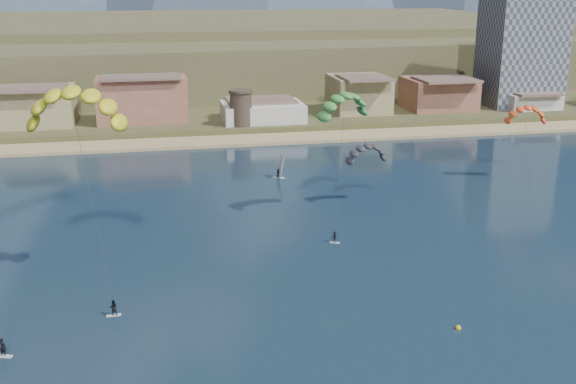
{
  "coord_description": "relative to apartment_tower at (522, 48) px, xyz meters",
  "views": [
    {
      "loc": [
        -16.58,
        -50.38,
        35.57
      ],
      "look_at": [
        0.0,
        32.0,
        10.0
      ],
      "focal_mm": 43.48,
      "sensor_mm": 36.0,
      "label": 1
    }
  ],
  "objects": [
    {
      "name": "beach",
      "position": [
        -85.0,
        -22.0,
        -17.57
      ],
      "size": [
        2200.0,
        12.0,
        0.9
      ],
      "color": "tan",
      "rests_on": "ground"
    },
    {
      "name": "land",
      "position": [
        -85.0,
        432.0,
        -17.82
      ],
      "size": [
        2200.0,
        900.0,
        4.0
      ],
      "color": "brown",
      "rests_on": "ground"
    },
    {
      "name": "foothills",
      "position": [
        -62.61,
        104.47,
        -8.74
      ],
      "size": [
        940.0,
        210.0,
        18.0
      ],
      "color": "brown",
      "rests_on": "ground"
    },
    {
      "name": "town",
      "position": [
        -125.0,
        -6.0,
        -9.82
      ],
      "size": [
        400.0,
        24.0,
        12.0
      ],
      "color": "silver",
      "rests_on": "ground"
    },
    {
      "name": "apartment_tower",
      "position": [
        0.0,
        0.0,
        0.0
      ],
      "size": [
        20.0,
        16.0,
        32.0
      ],
      "color": "gray",
      "rests_on": "ground"
    },
    {
      "name": "watchtower",
      "position": [
        -80.0,
        -14.0,
        -11.45
      ],
      "size": [
        5.82,
        5.82,
        8.6
      ],
      "color": "#47382D",
      "rests_on": "ground"
    },
    {
      "name": "kitesurfer_yellow",
      "position": [
        -109.96,
        -95.49,
        4.38
      ],
      "size": [
        12.78,
        14.4,
        25.69
      ],
      "color": "silver",
      "rests_on": "ground"
    },
    {
      "name": "kitesurfer_green",
      "position": [
        -72.9,
        -78.2,
        0.23
      ],
      "size": [
        9.91,
        15.34,
        21.54
      ],
      "color": "silver",
      "rests_on": "ground"
    },
    {
      "name": "distant_kite_dark",
      "position": [
        -67.26,
        -72.72,
        -8.65
      ],
      "size": [
        7.79,
        6.06,
        12.49
      ],
      "color": "#262626",
      "rests_on": "ground"
    },
    {
      "name": "distant_kite_orange",
      "position": [
        -34.54,
        -64.47,
        -4.99
      ],
      "size": [
        8.27,
        6.21,
        15.77
      ],
      "color": "#262626",
      "rests_on": "ground"
    },
    {
      "name": "windsurfer",
      "position": [
        -78.35,
        -54.54,
        -16.51
      ],
      "size": [
        2.57,
        2.63,
        4.14
      ],
      "color": "silver",
      "rests_on": "ground"
    },
    {
      "name": "buoy",
      "position": [
        -70.64,
        -116.53,
        -17.71
      ],
      "size": [
        0.66,
        0.66,
        0.66
      ],
      "color": "yellow",
      "rests_on": "ground"
    }
  ]
}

